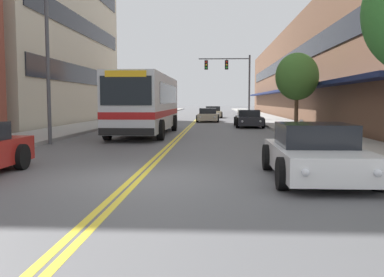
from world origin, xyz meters
name	(u,v)px	position (x,y,z in m)	size (l,w,h in m)	color
ground_plane	(199,118)	(0.00, 37.00, 0.00)	(240.00, 240.00, 0.00)	#565659
sidewalk_left	(134,117)	(-7.19, 37.00, 0.08)	(3.39, 106.00, 0.16)	#9E9B96
sidewalk_right	(264,117)	(7.19, 37.00, 0.08)	(3.39, 106.00, 0.16)	#9E9B96
centre_line	(199,118)	(0.00, 37.00, 0.00)	(0.34, 106.00, 0.01)	yellow
storefront_row_right	(320,74)	(13.12, 37.00, 4.75)	(9.10, 68.00, 9.50)	brown
city_bus	(146,102)	(-1.99, 13.71, 1.83)	(2.87, 10.77, 3.25)	silver
car_navy_parked_left_mid	(137,117)	(-4.29, 23.19, 0.64)	(1.99, 4.61, 1.37)	#19234C
car_black_parked_left_far	(152,114)	(-4.33, 31.40, 0.63)	(2.15, 4.30, 1.36)	black
car_white_parked_right_foreground	(315,153)	(4.30, 0.17, 0.62)	(2.19, 4.38, 1.33)	white
car_charcoal_parked_right_mid	(249,119)	(4.29, 21.10, 0.58)	(2.00, 4.82, 1.23)	#232328
car_champagne_moving_lead	(208,115)	(1.17, 29.00, 0.57)	(2.03, 4.75, 1.22)	beige
car_beige_moving_second	(213,112)	(1.57, 38.35, 0.59)	(2.11, 4.16, 1.29)	#BCAD89
traffic_signal_mast	(232,74)	(3.48, 32.74, 4.53)	(5.13, 0.38, 6.40)	#47474C
street_lamp_left_near	(54,28)	(-4.97, 7.99, 4.96)	(2.45, 0.28, 8.37)	#47474C
street_tree_right_mid	(297,77)	(6.79, 16.19, 3.34)	(2.59, 2.59, 4.61)	brown
fire_hydrant	(301,128)	(5.95, 10.29, 0.58)	(0.32, 0.24, 0.84)	#B7B7BC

